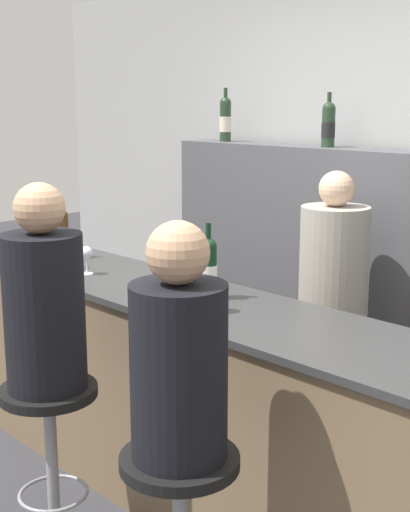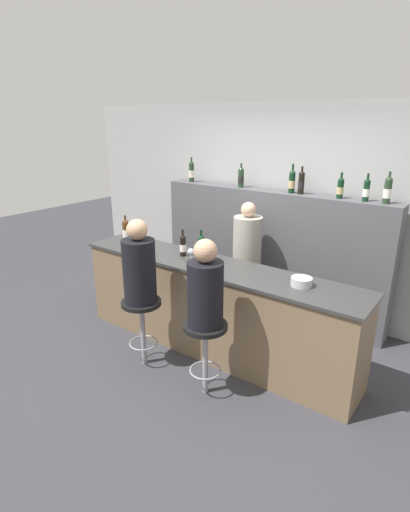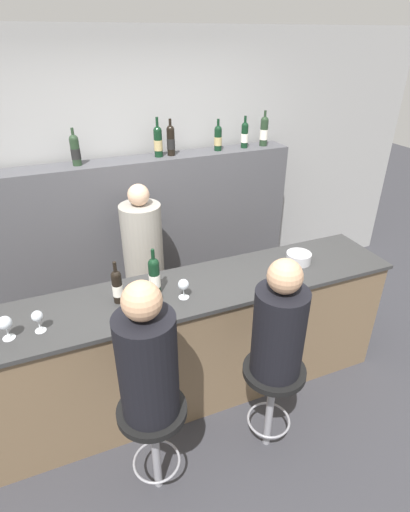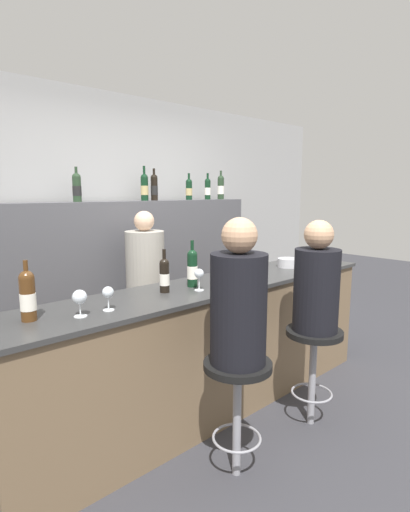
{
  "view_description": "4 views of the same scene",
  "coord_description": "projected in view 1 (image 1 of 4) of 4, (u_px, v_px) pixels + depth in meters",
  "views": [
    {
      "loc": [
        1.96,
        -1.77,
        1.83
      ],
      "look_at": [
        -0.23,
        0.36,
        1.16
      ],
      "focal_mm": 50.0,
      "sensor_mm": 36.0,
      "label": 1
    },
    {
      "loc": [
        2.23,
        -2.84,
        2.39
      ],
      "look_at": [
        -0.04,
        0.2,
        1.09
      ],
      "focal_mm": 28.0,
      "sensor_mm": 36.0,
      "label": 2
    },
    {
      "loc": [
        -0.71,
        -1.88,
        2.51
      ],
      "look_at": [
        0.18,
        0.26,
        1.23
      ],
      "focal_mm": 28.0,
      "sensor_mm": 36.0,
      "label": 3
    },
    {
      "loc": [
        -1.98,
        -1.82,
        1.66
      ],
      "look_at": [
        -0.09,
        0.26,
        1.21
      ],
      "focal_mm": 28.0,
      "sensor_mm": 36.0,
      "label": 4
    }
  ],
  "objects": [
    {
      "name": "bar_counter",
      "position": [
        230.0,
        418.0,
        3.05
      ],
      "size": [
        3.21,
        0.6,
        0.99
      ],
      "color": "brown",
      "rests_on": "ground_plane"
    },
    {
      "name": "back_bar_cabinet",
      "position": [
        390.0,
        298.0,
        3.83
      ],
      "size": [
        3.01,
        0.28,
        1.57
      ],
      "color": "#4C4C51",
      "rests_on": "ground_plane"
    },
    {
      "name": "wine_bottle_counter_0",
      "position": [
        62.0,
        233.0,
        3.85
      ],
      "size": [
        0.08,
        0.08,
        0.32
      ],
      "color": "#4C2D14",
      "rests_on": "bar_counter"
    },
    {
      "name": "wine_bottle_counter_1",
      "position": [
        170.0,
        263.0,
        3.23
      ],
      "size": [
        0.07,
        0.07,
        0.3
      ],
      "color": "black",
      "rests_on": "bar_counter"
    },
    {
      "name": "wine_bottle_counter_2",
      "position": [
        208.0,
        268.0,
        3.06
      ],
      "size": [
        0.08,
        0.08,
        0.33
      ],
      "color": "black",
      "rests_on": "bar_counter"
    },
    {
      "name": "wine_bottle_backbar_0",
      "position": [
        225.0,
        119.0,
        4.51
      ],
      "size": [
        0.07,
        0.07,
        0.33
      ],
      "color": "#233823",
      "rests_on": "back_bar_cabinet"
    },
    {
      "name": "wine_bottle_backbar_1",
      "position": [
        328.0,
        124.0,
        3.95
      ],
      "size": [
        0.08,
        0.08,
        0.3
      ],
      "color": "#233823",
      "rests_on": "back_bar_cabinet"
    },
    {
      "name": "wine_glass_0",
      "position": [
        67.0,
        248.0,
        3.62
      ],
      "size": [
        0.08,
        0.08,
        0.15
      ],
      "color": "silver",
      "rests_on": "bar_counter"
    },
    {
      "name": "wine_glass_1",
      "position": [
        86.0,
        254.0,
        3.5
      ],
      "size": [
        0.07,
        0.07,
        0.14
      ],
      "color": "silver",
      "rests_on": "bar_counter"
    },
    {
      "name": "wine_glass_2",
      "position": [
        181.0,
        277.0,
        3.01
      ],
      "size": [
        0.07,
        0.07,
        0.15
      ],
      "color": "silver",
      "rests_on": "bar_counter"
    },
    {
      "name": "wine_glass_3",
      "position": [
        215.0,
        289.0,
        2.87
      ],
      "size": [
        0.07,
        0.07,
        0.14
      ],
      "color": "silver",
      "rests_on": "bar_counter"
    },
    {
      "name": "bar_stool_left",
      "position": [
        50.0,
        421.0,
        2.89
      ],
      "size": [
        0.39,
        0.39,
        0.7
      ],
      "color": "gray",
      "rests_on": "ground_plane"
    },
    {
      "name": "guest_seated_left",
      "position": [
        44.0,
        301.0,
        2.78
      ],
      "size": [
        0.32,
        0.32,
        0.82
      ],
      "color": "black",
      "rests_on": "bar_stool_left"
    },
    {
      "name": "bar_stool_right",
      "position": [
        180.0,
        497.0,
        2.34
      ],
      "size": [
        0.39,
        0.39,
        0.7
      ],
      "color": "gray",
      "rests_on": "ground_plane"
    },
    {
      "name": "guest_seated_right",
      "position": [
        179.0,
        358.0,
        2.23
      ],
      "size": [
        0.31,
        0.31,
        0.77
      ],
      "color": "black",
      "rests_on": "bar_stool_right"
    },
    {
      "name": "bartender",
      "position": [
        331.0,
        332.0,
        3.59
      ],
      "size": [
        0.34,
        0.34,
        1.5
      ],
      "color": "gray",
      "rests_on": "ground_plane"
    }
  ]
}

